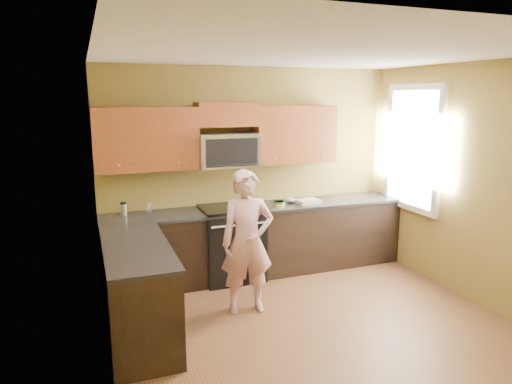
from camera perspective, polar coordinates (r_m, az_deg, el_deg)
name	(u,v)px	position (r m, az deg, el deg)	size (l,w,h in m)	color
floor	(320,332)	(4.88, 7.94, -16.79)	(4.00, 4.00, 0.00)	brown
ceiling	(329,53)	(4.30, 9.00, 16.67)	(4.00, 4.00, 0.00)	white
wall_back	(252,170)	(6.19, -0.55, 2.73)	(4.00, 4.00, 0.00)	brown
wall_front	(503,278)	(2.89, 28.21, -9.33)	(4.00, 4.00, 0.00)	brown
wall_left	(102,221)	(3.87, -18.53, -3.42)	(4.00, 4.00, 0.00)	brown
wall_right	(486,187)	(5.63, 26.54, 0.58)	(4.00, 4.00, 0.00)	brown
cabinet_back_run	(259,241)	(6.13, 0.44, -6.12)	(4.00, 0.60, 0.88)	black
cabinet_left_run	(138,293)	(4.75, -14.43, -11.98)	(0.60, 1.60, 0.88)	black
countertop_back	(260,208)	(5.99, 0.48, -1.96)	(4.00, 0.62, 0.04)	black
countertop_left	(136,248)	(4.59, -14.60, -6.69)	(0.62, 1.60, 0.04)	black
stove	(231,243)	(5.97, -3.08, -6.28)	(0.76, 0.65, 0.95)	black
microwave	(227,166)	(5.86, -3.56, 3.19)	(0.76, 0.40, 0.42)	silver
upper_cab_left	(148,170)	(5.69, -13.25, 2.63)	(1.22, 0.33, 0.75)	brown
upper_cab_right	(293,162)	(6.23, 4.65, 3.68)	(1.12, 0.33, 0.75)	brown
upper_cab_over_mw	(226,114)	(5.83, -3.74, 9.56)	(0.76, 0.33, 0.30)	brown
window	(413,148)	(6.44, 18.88, 5.15)	(0.06, 1.06, 1.66)	white
woman	(247,242)	(4.98, -1.10, -6.22)	(0.57, 0.38, 1.57)	#CF6777
frying_pan	(240,211)	(5.63, -1.96, -2.35)	(0.26, 0.45, 0.06)	black
butter_tub	(279,207)	(5.95, 2.92, -1.88)	(0.14, 0.14, 0.10)	gold
toast_slice	(306,205)	(6.03, 6.15, -1.66)	(0.11, 0.11, 0.01)	#B27F47
napkin_a	(249,210)	(5.68, -0.93, -2.21)	(0.11, 0.12, 0.06)	silver
napkin_b	(291,200)	(6.20, 4.30, -1.02)	(0.12, 0.13, 0.07)	silver
dish_towel	(308,201)	(6.19, 6.45, -1.17)	(0.30, 0.24, 0.05)	silver
travel_mug	(124,215)	(5.75, -16.00, -2.81)	(0.08, 0.08, 0.16)	silver
glass_a	(149,207)	(5.84, -13.15, -1.83)	(0.07, 0.07, 0.12)	silver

